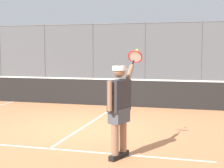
{
  "coord_description": "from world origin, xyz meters",
  "views": [
    {
      "loc": [
        -2.87,
        7.79,
        1.92
      ],
      "look_at": [
        -0.58,
        -0.75,
        1.05
      ],
      "focal_mm": 54.43,
      "sensor_mm": 36.0,
      "label": 1
    }
  ],
  "objects": [
    {
      "name": "tennis_player",
      "position": [
        -1.46,
        2.01,
        0.97
      ],
      "size": [
        0.44,
        1.39,
        1.95
      ],
      "rotation": [
        0.0,
        0.0,
        -1.91
      ],
      "color": "black",
      "rests_on": "ground"
    },
    {
      "name": "tennis_net",
      "position": [
        0.0,
        -3.52,
        0.49
      ],
      "size": [
        10.41,
        0.09,
        1.07
      ],
      "color": "#2D2D2D",
      "rests_on": "ground"
    },
    {
      "name": "ground_plane",
      "position": [
        0.0,
        0.0,
        0.0
      ],
      "size": [
        60.0,
        60.0,
        0.0
      ],
      "primitive_type": "plane",
      "color": "#C67A4C"
    },
    {
      "name": "court_line_markings",
      "position": [
        0.0,
        2.12,
        0.0
      ],
      "size": [
        8.1,
        9.75,
        0.01
      ],
      "color": "white",
      "rests_on": "ground"
    },
    {
      "name": "fence_backdrop",
      "position": [
        0.0,
        -10.0,
        1.57
      ],
      "size": [
        19.71,
        1.37,
        3.35
      ],
      "color": "#565B60",
      "rests_on": "ground"
    }
  ]
}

